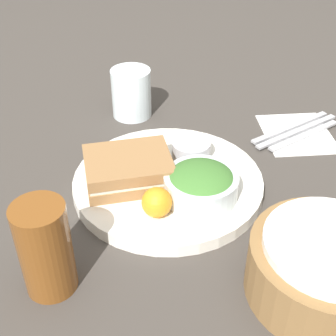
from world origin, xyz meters
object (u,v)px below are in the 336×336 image
object	(u,v)px
fork	(291,127)
spoon	(304,135)
sandwich	(128,170)
drink_glass	(45,249)
bread_basket	(326,268)
knife	(297,131)
plate	(168,183)
dressing_cup	(191,150)
water_glass	(131,93)
salad_bowl	(201,184)

from	to	relation	value
fork	spoon	world-z (taller)	same
sandwich	spoon	distance (m)	0.37
drink_glass	fork	size ratio (longest dim) A/B	0.67
bread_basket	spoon	bearing A→B (deg)	-105.18
bread_basket	fork	bearing A→B (deg)	-101.60
knife	spoon	world-z (taller)	same
bread_basket	plate	bearing A→B (deg)	-52.22
sandwich	spoon	size ratio (longest dim) A/B	0.83
drink_glass	spoon	size ratio (longest dim) A/B	0.74
dressing_cup	water_glass	bearing A→B (deg)	-63.89
drink_glass	knife	world-z (taller)	drink_glass
salad_bowl	spoon	bearing A→B (deg)	-141.42
plate	spoon	bearing A→B (deg)	-154.53
drink_glass	salad_bowl	bearing A→B (deg)	-147.55
dressing_cup	fork	xyz separation A→B (m)	(-0.21, -0.11, -0.03)
drink_glass	fork	world-z (taller)	drink_glass
dressing_cup	water_glass	world-z (taller)	water_glass
fork	knife	world-z (taller)	same
salad_bowl	water_glass	bearing A→B (deg)	-72.09
plate	spoon	size ratio (longest dim) A/B	1.74
fork	water_glass	xyz separation A→B (m)	(0.31, -0.09, 0.04)
bread_basket	fork	world-z (taller)	bread_basket
sandwich	knife	bearing A→B (deg)	-155.53
salad_bowl	knife	xyz separation A→B (m)	(-0.22, -0.20, -0.04)
salad_bowl	knife	size ratio (longest dim) A/B	0.55
sandwich	dressing_cup	size ratio (longest dim) A/B	2.23
knife	water_glass	world-z (taller)	water_glass
plate	sandwich	size ratio (longest dim) A/B	2.09
plate	sandwich	bearing A→B (deg)	3.15
salad_bowl	fork	bearing A→B (deg)	-134.68
dressing_cup	knife	distance (m)	0.24
knife	spoon	size ratio (longest dim) A/B	1.17
dressing_cup	drink_glass	size ratio (longest dim) A/B	0.50
spoon	fork	bearing A→B (deg)	90.00
spoon	water_glass	bearing A→B (deg)	130.80
spoon	dressing_cup	bearing A→B (deg)	169.58
fork	sandwich	bearing A→B (deg)	178.46
plate	dressing_cup	size ratio (longest dim) A/B	4.67
dressing_cup	fork	distance (m)	0.24
bread_basket	sandwich	bearing A→B (deg)	-43.06
drink_glass	fork	distance (m)	0.56
bread_basket	knife	bearing A→B (deg)	-103.33
dressing_cup	water_glass	size ratio (longest dim) A/B	0.67
plate	fork	xyz separation A→B (m)	(-0.26, -0.16, -0.00)
fork	knife	bearing A→B (deg)	-90.00
sandwich	fork	size ratio (longest dim) A/B	0.75
drink_glass	fork	bearing A→B (deg)	-140.57
drink_glass	plate	bearing A→B (deg)	-131.87
salad_bowl	fork	size ratio (longest dim) A/B	0.58
sandwich	dressing_cup	bearing A→B (deg)	-151.96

